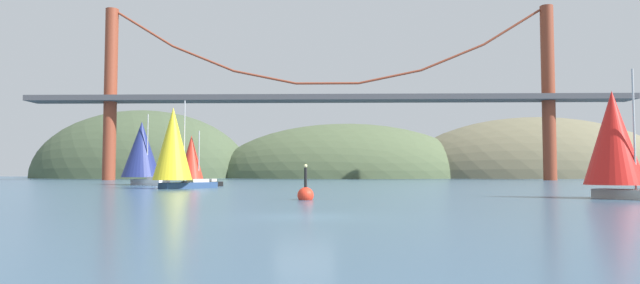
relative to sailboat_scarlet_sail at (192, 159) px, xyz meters
The scene contains 10 objects.
ground_plane 51.48m from the sailboat_scarlet_sail, 70.11° to the right, with size 360.00×360.00×0.00m, color #385670.
headland_left 94.54m from the sailboat_scarlet_sail, 113.41° to the left, with size 64.06×44.00×39.84m, color #425138.
headland_center 89.63m from the sailboat_scarlet_sail, 75.47° to the left, with size 76.53×44.00×31.63m, color #4C5B3D.
headland_right 116.32m from the sailboat_scarlet_sail, 48.22° to the left, with size 78.57×44.00×35.27m, color #6B664C.
suspension_bridge 52.08m from the sailboat_scarlet_sail, 69.49° to the left, with size 132.47×6.00×38.49m.
sailboat_scarlet_sail is the anchor object (origin of this frame).
sailboat_yellow_sail 12.15m from the sailboat_scarlet_sail, 84.80° to the right, with size 7.21×7.90×9.89m.
sailboat_red_spinnaker 50.56m from the sailboat_scarlet_sail, 40.39° to the right, with size 6.34×7.96×8.93m.
sailboat_navy_sail 9.81m from the sailboat_scarlet_sail, 150.71° to the left, with size 8.86×8.12×9.95m.
channel_buoy 38.78m from the sailboat_scarlet_sail, 64.20° to the right, with size 1.10×1.10×2.64m.
Camera 1 is at (1.17, -22.62, 1.90)m, focal length 30.22 mm.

